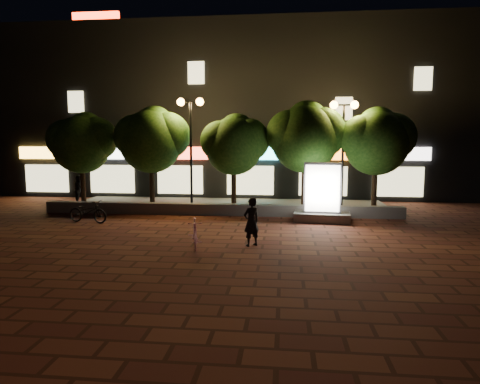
# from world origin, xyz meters

# --- Properties ---
(ground) EXTENTS (80.00, 80.00, 0.00)m
(ground) POSITION_xyz_m (0.00, 0.00, 0.00)
(ground) COLOR brown
(ground) RESTS_ON ground
(retaining_wall) EXTENTS (16.00, 0.45, 0.50)m
(retaining_wall) POSITION_xyz_m (0.00, 4.00, 0.25)
(retaining_wall) COLOR slate
(retaining_wall) RESTS_ON ground
(sidewalk) EXTENTS (16.00, 5.00, 0.08)m
(sidewalk) POSITION_xyz_m (0.00, 6.50, 0.04)
(sidewalk) COLOR slate
(sidewalk) RESTS_ON ground
(building_block) EXTENTS (28.00, 8.12, 11.30)m
(building_block) POSITION_xyz_m (-0.01, 12.99, 5.00)
(building_block) COLOR black
(building_block) RESTS_ON ground
(tree_far_left) EXTENTS (3.36, 2.80, 4.63)m
(tree_far_left) POSITION_xyz_m (-6.95, 5.46, 3.29)
(tree_far_left) COLOR black
(tree_far_left) RESTS_ON sidewalk
(tree_left) EXTENTS (3.60, 3.00, 4.89)m
(tree_left) POSITION_xyz_m (-3.45, 5.46, 3.44)
(tree_left) COLOR black
(tree_left) RESTS_ON sidewalk
(tree_mid) EXTENTS (3.24, 2.70, 4.50)m
(tree_mid) POSITION_xyz_m (0.55, 5.46, 3.22)
(tree_mid) COLOR black
(tree_mid) RESTS_ON sidewalk
(tree_right) EXTENTS (3.72, 3.10, 5.07)m
(tree_right) POSITION_xyz_m (3.86, 5.46, 3.57)
(tree_right) COLOR black
(tree_right) RESTS_ON sidewalk
(tree_far_right) EXTENTS (3.48, 2.90, 4.76)m
(tree_far_right) POSITION_xyz_m (7.05, 5.46, 3.37)
(tree_far_right) COLOR black
(tree_far_right) RESTS_ON sidewalk
(street_lamp_left) EXTENTS (1.26, 0.36, 5.18)m
(street_lamp_left) POSITION_xyz_m (-1.50, 5.20, 4.03)
(street_lamp_left) COLOR black
(street_lamp_left) RESTS_ON sidewalk
(street_lamp_right) EXTENTS (1.26, 0.36, 4.98)m
(street_lamp_right) POSITION_xyz_m (5.50, 5.20, 3.89)
(street_lamp_right) COLOR black
(street_lamp_right) RESTS_ON sidewalk
(ad_kiosk) EXTENTS (2.33, 1.33, 2.42)m
(ad_kiosk) POSITION_xyz_m (4.43, 2.95, 0.98)
(ad_kiosk) COLOR slate
(ad_kiosk) RESTS_ON ground
(scooter_pink) EXTENTS (0.76, 1.56, 0.90)m
(scooter_pink) POSITION_xyz_m (0.17, -1.77, 0.45)
(scooter_pink) COLOR pink
(scooter_pink) RESTS_ON ground
(rider) EXTENTS (0.66, 0.63, 1.53)m
(rider) POSITION_xyz_m (1.87, -1.32, 0.76)
(rider) COLOR black
(rider) RESTS_ON ground
(scooter_parked) EXTENTS (1.81, 0.91, 0.91)m
(scooter_parked) POSITION_xyz_m (-4.98, 1.71, 0.45)
(scooter_parked) COLOR black
(scooter_parked) RESTS_ON ground
(pedestrian) EXTENTS (0.84, 0.91, 1.50)m
(pedestrian) POSITION_xyz_m (-7.45, 5.89, 0.83)
(pedestrian) COLOR black
(pedestrian) RESTS_ON sidewalk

